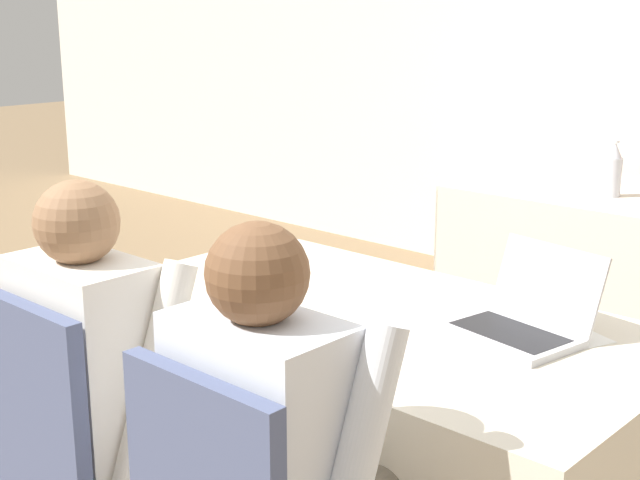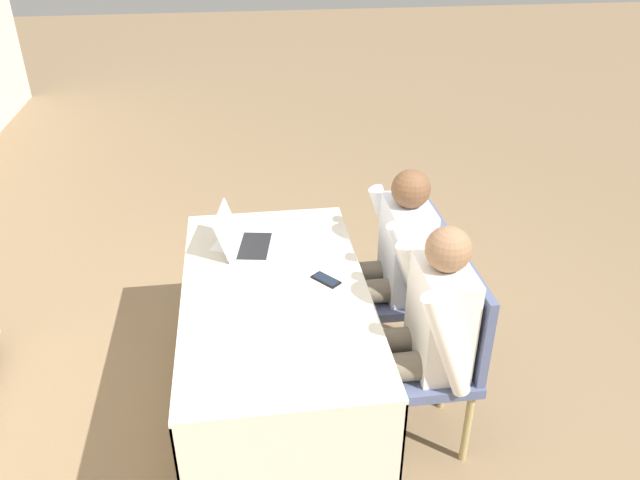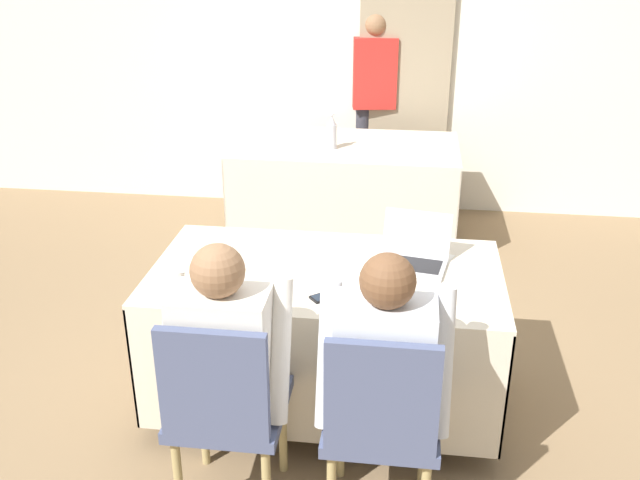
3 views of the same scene
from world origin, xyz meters
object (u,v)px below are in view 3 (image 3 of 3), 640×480
at_px(chair_near_right, 382,419).
at_px(chair_near_left, 224,406).
at_px(person_red_shirt, 374,99).
at_px(cell_phone, 327,296).
at_px(laptop, 412,256).
at_px(water_bottle, 332,133).
at_px(person_checkered_shirt, 229,356).
at_px(person_white_shirt, 384,367).

bearing_deg(chair_near_right, chair_near_left, 0.00).
distance_m(chair_near_left, person_red_shirt, 3.56).
bearing_deg(cell_phone, person_red_shirt, 140.61).
relative_size(cell_phone, person_red_shirt, 0.10).
height_order(laptop, water_bottle, water_bottle).
xyz_separation_m(water_bottle, chair_near_right, (0.50, -2.67, -0.34)).
distance_m(water_bottle, person_checkered_shirt, 2.57).
relative_size(cell_phone, chair_near_right, 0.17).
height_order(laptop, person_red_shirt, person_red_shirt).
distance_m(person_checkered_shirt, person_white_shirt, 0.60).
distance_m(chair_near_left, person_white_shirt, 0.63).
distance_m(laptop, person_white_shirt, 0.78).
relative_size(person_white_shirt, person_red_shirt, 0.74).
height_order(cell_phone, water_bottle, water_bottle).
bearing_deg(cell_phone, chair_near_left, -73.36).
relative_size(laptop, chair_near_right, 0.39).
height_order(cell_phone, chair_near_left, chair_near_left).
bearing_deg(person_checkered_shirt, chair_near_left, 90.00).
relative_size(chair_near_left, person_checkered_shirt, 0.78).
bearing_deg(chair_near_left, cell_phone, -124.16).
bearing_deg(cell_phone, water_bottle, 146.86).
height_order(chair_near_right, person_red_shirt, person_red_shirt).
bearing_deg(person_checkered_shirt, chair_near_right, 170.19).
bearing_deg(person_checkered_shirt, person_red_shirt, -95.79).
relative_size(person_checkered_shirt, person_red_shirt, 0.74).
height_order(chair_near_left, person_white_shirt, person_white_shirt).
xyz_separation_m(person_checkered_shirt, person_white_shirt, (0.60, 0.00, 0.00)).
bearing_deg(laptop, cell_phone, -124.01).
distance_m(water_bottle, person_red_shirt, 0.89).
relative_size(chair_near_right, person_white_shirt, 0.78).
bearing_deg(chair_near_left, laptop, -128.68).
distance_m(cell_phone, chair_near_left, 0.64).
relative_size(chair_near_right, person_checkered_shirt, 0.78).
bearing_deg(water_bottle, laptop, -71.95).
distance_m(chair_near_right, person_red_shirt, 3.56).
relative_size(laptop, person_red_shirt, 0.23).
height_order(cell_phone, person_white_shirt, person_white_shirt).
bearing_deg(person_white_shirt, water_bottle, -79.03).
xyz_separation_m(water_bottle, chair_near_left, (-0.11, -2.67, -0.34)).
relative_size(cell_phone, person_checkered_shirt, 0.13).
relative_size(water_bottle, chair_near_right, 0.27).
xyz_separation_m(chair_near_left, chair_near_right, (0.60, 0.00, 0.00)).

